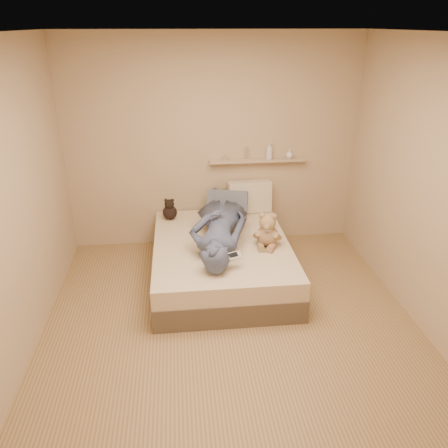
{
  "coord_description": "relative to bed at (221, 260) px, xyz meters",
  "views": [
    {
      "loc": [
        -0.44,
        -3.36,
        2.66
      ],
      "look_at": [
        0.0,
        0.65,
        0.8
      ],
      "focal_mm": 35.0,
      "sensor_mm": 36.0,
      "label": 1
    }
  ],
  "objects": [
    {
      "name": "game_console",
      "position": [
        0.06,
        -0.59,
        0.38
      ],
      "size": [
        0.18,
        0.12,
        0.06
      ],
      "color": "silver",
      "rests_on": "bed"
    },
    {
      "name": "wall_shelf",
      "position": [
        0.55,
        0.91,
        0.88
      ],
      "size": [
        1.2,
        0.12,
        0.03
      ],
      "primitive_type": "cube",
      "color": "tan",
      "rests_on": "wall_back"
    },
    {
      "name": "room",
      "position": [
        0.0,
        -0.93,
        1.08
      ],
      "size": [
        3.8,
        3.8,
        3.8
      ],
      "color": "#9F7D52",
      "rests_on": "ground"
    },
    {
      "name": "dark_plush",
      "position": [
        -0.57,
        0.69,
        0.34
      ],
      "size": [
        0.18,
        0.18,
        0.27
      ],
      "color": "black",
      "rests_on": "bed"
    },
    {
      "name": "person",
      "position": [
        -0.01,
        0.06,
        0.42
      ],
      "size": [
        0.89,
        1.74,
        0.4
      ],
      "primitive_type": "imported",
      "rotation": [
        0.0,
        0.0,
        2.96
      ],
      "color": "#45526C",
      "rests_on": "bed"
    },
    {
      "name": "shelf_bottles",
      "position": [
        0.73,
        0.91,
        0.97
      ],
      "size": [
        0.91,
        0.13,
        0.21
      ],
      "color": "#B3AC9A",
      "rests_on": "wall_shelf"
    },
    {
      "name": "bed",
      "position": [
        0.0,
        0.0,
        0.0
      ],
      "size": [
        1.5,
        1.9,
        0.45
      ],
      "color": "brown",
      "rests_on": "floor"
    },
    {
      "name": "pillow_grey",
      "position": [
        0.15,
        0.69,
        0.4
      ],
      "size": [
        0.55,
        0.37,
        0.37
      ],
      "primitive_type": "cube",
      "rotation": [
        -0.38,
        0.0,
        -0.24
      ],
      "color": "slate",
      "rests_on": "bed"
    },
    {
      "name": "pillow_cream",
      "position": [
        0.45,
        0.83,
        0.43
      ],
      "size": [
        0.57,
        0.26,
        0.41
      ],
      "primitive_type": "cube",
      "rotation": [
        -0.1,
        0.0,
        0.11
      ],
      "color": "beige",
      "rests_on": "bed"
    },
    {
      "name": "teddy_bear",
      "position": [
        0.48,
        -0.14,
        0.39
      ],
      "size": [
        0.31,
        0.32,
        0.39
      ],
      "color": "#9A7654",
      "rests_on": "bed"
    }
  ]
}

